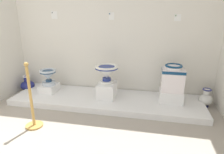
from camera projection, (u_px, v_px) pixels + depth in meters
ground_plane at (80, 151)px, 2.40m from camera, size 5.95×5.38×0.02m
wall_back at (112, 23)px, 3.76m from camera, size 4.15×0.06×2.84m
display_platform at (106, 100)px, 3.68m from camera, size 3.48×0.96×0.11m
plinth_block_leftmost at (50, 88)px, 3.93m from camera, size 0.30×0.37×0.15m
antique_toilet_leftmost at (48, 76)px, 3.85m from camera, size 0.32×0.32×0.31m
plinth_block_broad_patterned at (107, 90)px, 3.65m from camera, size 0.31×0.40×0.27m
antique_toilet_broad_patterned at (107, 72)px, 3.54m from camera, size 0.43×0.43×0.33m
plinth_block_pale_glazed at (171, 96)px, 3.48m from camera, size 0.40×0.33×0.20m
antique_toilet_pale_glazed at (173, 77)px, 3.37m from camera, size 0.38×0.31×0.47m
info_placard_first at (54, 15)px, 3.90m from camera, size 0.12×0.01×0.15m
info_placard_second at (111, 16)px, 3.68m from camera, size 0.10×0.01×0.14m
info_placard_third at (178, 18)px, 3.46m from camera, size 0.11×0.01×0.12m
decorative_vase_corner at (28, 85)px, 4.20m from camera, size 0.29×0.29×0.35m
decorative_vase_companion at (206, 99)px, 3.51m from camera, size 0.23×0.23×0.34m
stanchion_post_near_left at (32, 108)px, 2.84m from camera, size 0.25×0.25×0.98m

